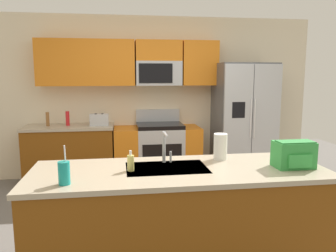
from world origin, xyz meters
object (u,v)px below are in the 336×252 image
object	(u,v)px
drink_cup_teal	(64,173)
bottle_red	(68,118)
refrigerator	(243,121)
backpack	(294,154)
toaster	(99,120)
sink_faucet	(165,145)
range_oven	(157,152)
paper_towel_roll	(220,147)
soap_dispenser	(131,163)
pepper_mill	(48,119)

from	to	relation	value
drink_cup_teal	bottle_red	bearing A→B (deg)	97.67
refrigerator	backpack	xyz separation A→B (m)	(-0.55, -2.57, 0.09)
toaster	bottle_red	xyz separation A→B (m)	(-0.48, 0.07, 0.02)
sink_faucet	drink_cup_teal	world-z (taller)	drink_cup_teal
bottle_red	backpack	bearing A→B (deg)	-50.10
range_oven	drink_cup_teal	size ratio (longest dim) A/B	4.73
paper_towel_roll	soap_dispenser	bearing A→B (deg)	-163.17
pepper_mill	bottle_red	world-z (taller)	bottle_red
pepper_mill	soap_dispenser	distance (m)	2.79
sink_faucet	backpack	xyz separation A→B (m)	(1.05, -0.29, -0.05)
drink_cup_teal	toaster	bearing A→B (deg)	88.00
sink_faucet	soap_dispenser	bearing A→B (deg)	-148.14
range_oven	bottle_red	bearing A→B (deg)	179.27
drink_cup_teal	soap_dispenser	distance (m)	0.55
paper_towel_roll	refrigerator	bearing A→B (deg)	64.12
soap_dispenser	backpack	distance (m)	1.37
bottle_red	backpack	distance (m)	3.47
sink_faucet	drink_cup_teal	bearing A→B (deg)	-149.77
range_oven	soap_dispenser	bearing A→B (deg)	-101.35
soap_dispenser	paper_towel_roll	size ratio (longest dim) A/B	0.71
refrigerator	drink_cup_teal	world-z (taller)	refrigerator
sink_faucet	paper_towel_roll	world-z (taller)	sink_faucet
toaster	backpack	size ratio (longest dim) A/B	0.87
refrigerator	drink_cup_teal	size ratio (longest dim) A/B	6.44
sink_faucet	paper_towel_roll	bearing A→B (deg)	6.50
pepper_mill	drink_cup_teal	world-z (taller)	drink_cup_teal
range_oven	backpack	world-z (taller)	backpack
sink_faucet	bottle_red	bearing A→B (deg)	116.29
drink_cup_teal	backpack	size ratio (longest dim) A/B	0.90
drink_cup_teal	soap_dispenser	bearing A→B (deg)	29.15
toaster	soap_dispenser	bearing A→B (deg)	-81.22
toaster	paper_towel_roll	xyz separation A→B (m)	(1.22, -2.24, 0.03)
bottle_red	pepper_mill	bearing A→B (deg)	-176.06
soap_dispenser	paper_towel_roll	world-z (taller)	paper_towel_roll
pepper_mill	soap_dispenser	bearing A→B (deg)	-65.63
toaster	bottle_red	world-z (taller)	bottle_red
refrigerator	pepper_mill	world-z (taller)	refrigerator
pepper_mill	sink_faucet	world-z (taller)	sink_faucet
refrigerator	toaster	distance (m)	2.30
range_oven	pepper_mill	xyz separation A→B (m)	(-1.66, -0.00, 0.56)
bottle_red	backpack	world-z (taller)	backpack
drink_cup_teal	sink_faucet	bearing A→B (deg)	30.23
bottle_red	paper_towel_roll	size ratio (longest dim) A/B	0.91
drink_cup_teal	paper_towel_roll	bearing A→B (deg)	21.61
toaster	sink_faucet	bearing A→B (deg)	-73.22
refrigerator	bottle_red	bearing A→B (deg)	178.16
toaster	pepper_mill	bearing A→B (deg)	176.27
toaster	paper_towel_roll	bearing A→B (deg)	-61.53
soap_dispenser	toaster	bearing A→B (deg)	98.78
paper_towel_roll	backpack	size ratio (longest dim) A/B	0.75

